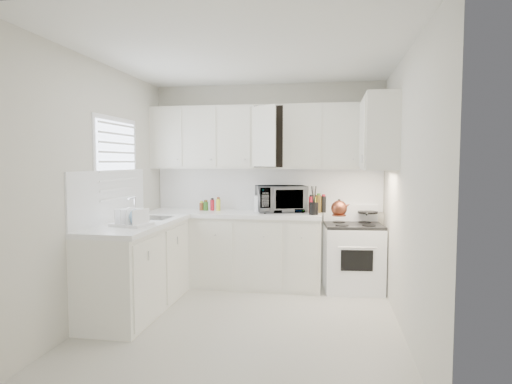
% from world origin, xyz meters
% --- Properties ---
extents(floor, '(3.20, 3.20, 0.00)m').
position_xyz_m(floor, '(0.00, 0.00, 0.00)').
color(floor, beige).
rests_on(floor, ground).
extents(ceiling, '(3.20, 3.20, 0.00)m').
position_xyz_m(ceiling, '(0.00, 0.00, 2.60)').
color(ceiling, white).
rests_on(ceiling, ground).
extents(wall_back, '(3.00, 0.00, 3.00)m').
position_xyz_m(wall_back, '(0.00, 1.60, 1.30)').
color(wall_back, silver).
rests_on(wall_back, ground).
extents(wall_front, '(3.00, 0.00, 3.00)m').
position_xyz_m(wall_front, '(0.00, -1.60, 1.30)').
color(wall_front, silver).
rests_on(wall_front, ground).
extents(wall_left, '(0.00, 3.20, 3.20)m').
position_xyz_m(wall_left, '(-1.50, 0.00, 1.30)').
color(wall_left, silver).
rests_on(wall_left, ground).
extents(wall_right, '(0.00, 3.20, 3.20)m').
position_xyz_m(wall_right, '(1.50, 0.00, 1.30)').
color(wall_right, silver).
rests_on(wall_right, ground).
extents(window_blinds, '(0.06, 0.96, 1.06)m').
position_xyz_m(window_blinds, '(-1.48, 0.35, 1.55)').
color(window_blinds, white).
rests_on(window_blinds, wall_left).
extents(lower_cabinets_back, '(2.22, 0.60, 0.90)m').
position_xyz_m(lower_cabinets_back, '(-0.39, 1.30, 0.45)').
color(lower_cabinets_back, silver).
rests_on(lower_cabinets_back, floor).
extents(lower_cabinets_left, '(0.60, 1.60, 0.90)m').
position_xyz_m(lower_cabinets_left, '(-1.20, 0.20, 0.45)').
color(lower_cabinets_left, silver).
rests_on(lower_cabinets_left, floor).
extents(countertop_back, '(2.24, 0.64, 0.05)m').
position_xyz_m(countertop_back, '(-0.39, 1.29, 0.93)').
color(countertop_back, silver).
rests_on(countertop_back, lower_cabinets_back).
extents(countertop_left, '(0.64, 1.62, 0.05)m').
position_xyz_m(countertop_left, '(-1.19, 0.20, 0.93)').
color(countertop_left, silver).
rests_on(countertop_left, lower_cabinets_left).
extents(backsplash_back, '(2.98, 0.02, 0.55)m').
position_xyz_m(backsplash_back, '(0.00, 1.59, 1.23)').
color(backsplash_back, white).
rests_on(backsplash_back, wall_back).
extents(backsplash_left, '(0.02, 1.60, 0.55)m').
position_xyz_m(backsplash_left, '(-1.49, 0.20, 1.23)').
color(backsplash_left, white).
rests_on(backsplash_left, wall_left).
extents(upper_cabinets_back, '(3.00, 0.33, 0.80)m').
position_xyz_m(upper_cabinets_back, '(0.00, 1.44, 1.50)').
color(upper_cabinets_back, silver).
rests_on(upper_cabinets_back, wall_back).
extents(upper_cabinets_right, '(0.33, 0.90, 0.80)m').
position_xyz_m(upper_cabinets_right, '(1.33, 0.82, 1.50)').
color(upper_cabinets_right, silver).
rests_on(upper_cabinets_right, wall_right).
extents(sink, '(0.42, 0.38, 0.30)m').
position_xyz_m(sink, '(-1.19, 0.55, 1.07)').
color(sink, gray).
rests_on(sink, countertop_left).
extents(stove, '(0.74, 0.63, 1.06)m').
position_xyz_m(stove, '(1.11, 1.30, 0.53)').
color(stove, white).
rests_on(stove, floor).
extents(tea_kettle, '(0.29, 0.26, 0.22)m').
position_xyz_m(tea_kettle, '(0.93, 1.14, 1.05)').
color(tea_kettle, maroon).
rests_on(tea_kettle, stove).
extents(frying_pan, '(0.30, 0.45, 0.04)m').
position_xyz_m(frying_pan, '(1.29, 1.46, 0.96)').
color(frying_pan, black).
rests_on(frying_pan, stove).
extents(microwave, '(0.68, 0.52, 0.41)m').
position_xyz_m(microwave, '(0.20, 1.40, 1.16)').
color(microwave, gray).
rests_on(microwave, countertop_back).
extents(rice_cooker, '(0.25, 0.25, 0.24)m').
position_xyz_m(rice_cooker, '(-0.02, 1.41, 1.07)').
color(rice_cooker, white).
rests_on(rice_cooker, countertop_back).
extents(paper_towel, '(0.12, 0.12, 0.27)m').
position_xyz_m(paper_towel, '(-0.03, 1.51, 1.08)').
color(paper_towel, white).
rests_on(paper_towel, countertop_back).
extents(utensil_crock, '(0.14, 0.14, 0.36)m').
position_xyz_m(utensil_crock, '(0.63, 1.15, 1.13)').
color(utensil_crock, black).
rests_on(utensil_crock, countertop_back).
extents(dish_rack, '(0.42, 0.35, 0.20)m').
position_xyz_m(dish_rack, '(-1.13, -0.06, 1.05)').
color(dish_rack, white).
rests_on(dish_rack, countertop_left).
extents(spice_left_0, '(0.06, 0.06, 0.13)m').
position_xyz_m(spice_left_0, '(-0.85, 1.42, 1.02)').
color(spice_left_0, brown).
rests_on(spice_left_0, countertop_back).
extents(spice_left_1, '(0.06, 0.06, 0.13)m').
position_xyz_m(spice_left_1, '(-0.78, 1.33, 1.02)').
color(spice_left_1, '#366C24').
rests_on(spice_left_1, countertop_back).
extents(spice_left_2, '(0.06, 0.06, 0.13)m').
position_xyz_m(spice_left_2, '(-0.70, 1.42, 1.02)').
color(spice_left_2, red).
rests_on(spice_left_2, countertop_back).
extents(spice_left_3, '(0.06, 0.06, 0.13)m').
position_xyz_m(spice_left_3, '(-0.62, 1.33, 1.02)').
color(spice_left_3, '#F2F439').
rests_on(spice_left_3, countertop_back).
extents(sauce_right_0, '(0.06, 0.06, 0.19)m').
position_xyz_m(sauce_right_0, '(0.58, 1.46, 1.05)').
color(sauce_right_0, red).
rests_on(sauce_right_0, countertop_back).
extents(sauce_right_1, '(0.06, 0.06, 0.19)m').
position_xyz_m(sauce_right_1, '(0.64, 1.40, 1.05)').
color(sauce_right_1, '#F2F439').
rests_on(sauce_right_1, countertop_back).
extents(sauce_right_2, '(0.06, 0.06, 0.19)m').
position_xyz_m(sauce_right_2, '(0.69, 1.46, 1.05)').
color(sauce_right_2, brown).
rests_on(sauce_right_2, countertop_back).
extents(sauce_right_3, '(0.06, 0.06, 0.19)m').
position_xyz_m(sauce_right_3, '(0.74, 1.40, 1.05)').
color(sauce_right_3, black).
rests_on(sauce_right_3, countertop_back).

